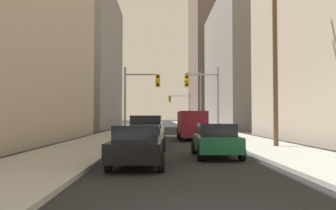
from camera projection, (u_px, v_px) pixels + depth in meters
The scene contains 16 objects.
sidewalk_left at pixel (133, 128), 55.27m from camera, with size 3.98×160.00×0.15m, color #9E9E99.
sidewalk_right at pixel (200, 128), 55.48m from camera, with size 3.98×160.00×0.15m, color #9E9E99.
pickup_truck_white at pixel (146, 132), 20.07m from camera, with size 2.20×5.46×1.90m.
cargo_van_maroon at pixel (192, 124), 27.39m from camera, with size 2.16×5.22×2.26m.
sedan_black at pixel (138, 145), 12.67m from camera, with size 1.95×4.26×1.52m.
sedan_green at pixel (216, 140), 15.60m from camera, with size 1.95×4.25×1.52m.
sedan_beige at pixel (153, 127), 37.76m from camera, with size 1.95×4.22×1.52m.
sedan_navy at pixel (187, 127), 34.55m from camera, with size 1.95×4.22×1.52m.
traffic_signal_near_left at pixel (140, 91), 29.09m from camera, with size 3.04×0.44×6.00m.
traffic_signal_near_right at pixel (204, 91), 29.20m from camera, with size 2.94×0.44×6.00m.
traffic_signal_far_right at pixel (180, 104), 58.52m from camera, with size 3.62×0.44×6.00m.
utility_pole_right at pixel (275, 50), 20.09m from camera, with size 2.20×0.28×10.84m.
street_lamp_right at pixel (198, 95), 42.87m from camera, with size 2.05×0.32×7.50m.
building_left_mid_office at pixel (55, 60), 54.89m from camera, with size 18.57×24.46×21.71m, color gray.
building_right_mid_block at pixel (285, 65), 56.80m from camera, with size 23.16×27.36×20.61m, color gray.
building_right_far_highrise at pixel (229, 34), 94.51m from camera, with size 19.86×28.07×49.19m, color #66564C.
Camera 1 is at (-0.91, -5.46, 1.81)m, focal length 37.03 mm.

